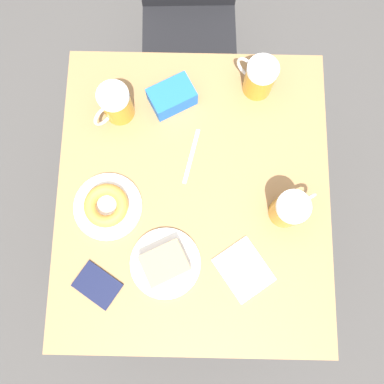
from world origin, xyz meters
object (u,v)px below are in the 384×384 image
at_px(beer_mug_left, 114,104).
at_px(napkin_folded, 242,270).
at_px(beer_mug_right, 258,78).
at_px(blue_pouch, 171,97).
at_px(fork, 190,156).
at_px(plate_with_donut, 105,206).
at_px(beer_mug_center, 288,209).
at_px(chair, 188,8).
at_px(plate_with_cake, 164,263).
at_px(passport_near_edge, 96,285).

distance_m(beer_mug_left, napkin_folded, 0.63).
relative_size(beer_mug_left, beer_mug_right, 1.00).
bearing_deg(blue_pouch, fork, -70.69).
bearing_deg(plate_with_donut, beer_mug_left, 86.76).
height_order(beer_mug_center, beer_mug_right, same).
distance_m(fork, blue_pouch, 0.20).
height_order(chair, beer_mug_right, same).
bearing_deg(beer_mug_right, plate_with_donut, -138.47).
xyz_separation_m(chair, beer_mug_center, (0.31, -0.87, 0.29)).
distance_m(beer_mug_center, blue_pouch, 0.50).
height_order(plate_with_cake, napkin_folded, plate_with_cake).
bearing_deg(plate_with_donut, plate_with_cake, -42.54).
bearing_deg(beer_mug_right, blue_pouch, -168.62).
height_order(chair, beer_mug_center, same).
relative_size(plate_with_donut, napkin_folded, 1.04).
xyz_separation_m(beer_mug_right, blue_pouch, (-0.27, -0.05, -0.03)).
xyz_separation_m(napkin_folded, fork, (-0.16, 0.34, -0.00)).
relative_size(beer_mug_center, blue_pouch, 0.79).
relative_size(beer_mug_right, fork, 0.70).
bearing_deg(beer_mug_right, passport_near_edge, -126.60).
xyz_separation_m(beer_mug_left, beer_mug_center, (0.52, -0.31, 0.00)).
xyz_separation_m(plate_with_donut, blue_pouch, (0.19, 0.35, 0.01)).
relative_size(plate_with_cake, napkin_folded, 1.05).
bearing_deg(beer_mug_left, fork, -31.37).
bearing_deg(beer_mug_right, plate_with_cake, -115.82).
distance_m(chair, fork, 0.74).
relative_size(beer_mug_left, passport_near_edge, 0.81).
distance_m(beer_mug_right, passport_near_edge, 0.79).
bearing_deg(plate_with_cake, beer_mug_center, 24.12).
distance_m(passport_near_edge, blue_pouch, 0.61).
distance_m(plate_with_donut, fork, 0.30).
xyz_separation_m(plate_with_donut, beer_mug_center, (0.53, -0.01, 0.04)).
distance_m(beer_mug_center, beer_mug_right, 0.42).
height_order(passport_near_edge, blue_pouch, blue_pouch).
bearing_deg(fork, beer_mug_left, 148.63).
bearing_deg(beer_mug_center, blue_pouch, 134.70).
distance_m(napkin_folded, blue_pouch, 0.57).
height_order(beer_mug_center, fork, beer_mug_center).
distance_m(beer_mug_left, beer_mug_center, 0.60).
relative_size(napkin_folded, blue_pouch, 1.22).
distance_m(plate_with_cake, beer_mug_right, 0.63).
xyz_separation_m(beer_mug_right, napkin_folded, (-0.04, -0.58, -0.06)).
height_order(plate_with_cake, beer_mug_left, beer_mug_left).
bearing_deg(plate_with_donut, beer_mug_right, 41.53).
bearing_deg(plate_with_cake, beer_mug_left, 109.03).
xyz_separation_m(fork, blue_pouch, (-0.06, 0.18, 0.03)).
distance_m(napkin_folded, passport_near_edge, 0.43).
distance_m(chair, plate_with_cake, 1.06).
bearing_deg(beer_mug_right, napkin_folded, -94.27).
bearing_deg(plate_with_donut, fork, 33.37).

